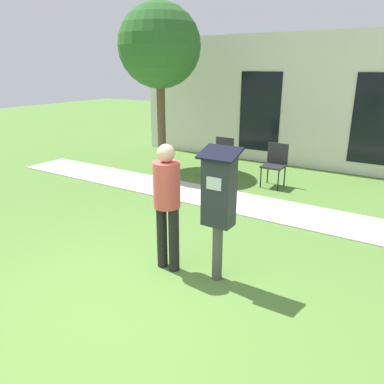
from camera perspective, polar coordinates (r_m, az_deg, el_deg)
ground_plane at (r=4.15m, az=-10.98°, el=-17.34°), size 40.00×40.00×0.00m
sidewalk at (r=6.88m, az=9.95°, el=-2.17°), size 12.00×1.10×0.02m
building_facade at (r=9.68m, az=18.52°, el=12.80°), size 10.00×0.26×3.20m
parking_meter at (r=4.18m, az=4.08°, el=-0.98°), size 0.44×0.31×1.59m
person_standing at (r=4.44m, az=-3.84°, el=-0.96°), size 0.32×0.32×1.58m
outdoor_chair_left at (r=8.52m, az=4.63°, el=5.72°), size 0.44×0.44×0.90m
outdoor_chair_middle at (r=8.05m, az=12.59°, el=4.59°), size 0.44×0.44×0.90m
tree at (r=9.20m, az=-4.98°, el=21.17°), size 1.90×1.90×3.82m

